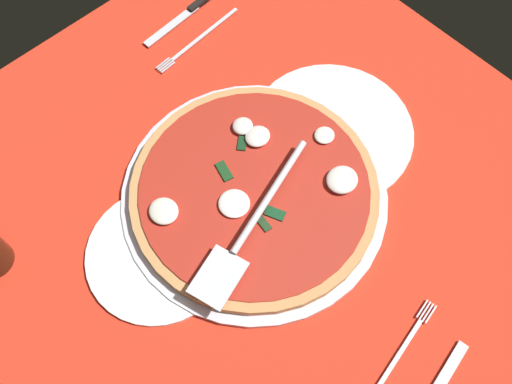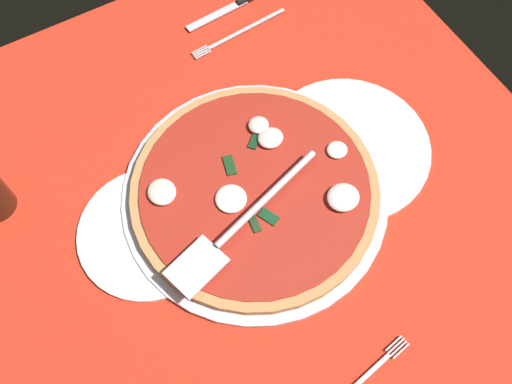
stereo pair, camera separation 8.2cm
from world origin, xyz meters
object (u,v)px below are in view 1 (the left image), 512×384
Objects in this scene: dinner_plate_left at (159,254)px; dinner_plate_right at (331,131)px; place_setting_far at (194,26)px; pizza at (256,192)px; pizza_server at (251,225)px.

dinner_plate_right is at bearing -4.48° from dinner_plate_left.
pizza is at bearing 61.15° from place_setting_far.
pizza is 1.72× the size of place_setting_far.
dinner_plate_right is at bearing 175.13° from pizza_server.
place_setting_far is at bearing -135.19° from pizza_server.
pizza_server reaches higher than place_setting_far.
pizza reaches higher than place_setting_far.
pizza reaches higher than dinner_plate_right.
pizza is (-16.49, -0.27, 1.75)cm from dinner_plate_right.
pizza is at bearing -9.92° from dinner_plate_left.
dinner_plate_right is 0.71× the size of pizza.
pizza is at bearing -155.90° from pizza_server.
dinner_plate_left is 14.04cm from pizza_server.
dinner_plate_left is 42.35cm from place_setting_far.
dinner_plate_right is at bearing 0.95° from pizza.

